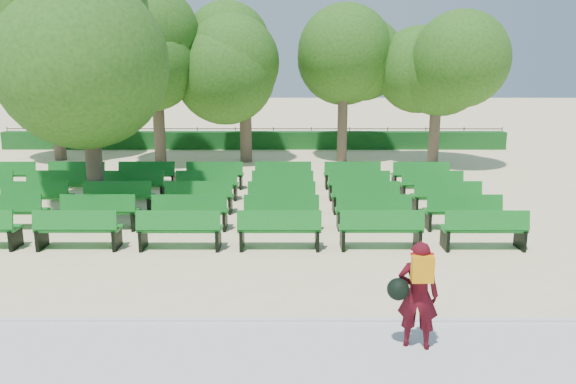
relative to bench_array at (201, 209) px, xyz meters
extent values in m
plane|color=beige|center=(0.79, -1.08, -0.10)|extent=(120.00, 120.00, 0.00)
cube|color=silver|center=(0.79, -8.48, -0.07)|extent=(30.00, 2.20, 0.06)
cube|color=silver|center=(0.79, -7.33, -0.05)|extent=(30.00, 0.12, 0.10)
cube|color=#134D1A|center=(0.79, 12.92, 0.35)|extent=(26.00, 0.70, 0.90)
cube|color=#136F1F|center=(0.00, 0.02, 0.39)|extent=(1.98, 0.60, 0.07)
cube|color=#136F1F|center=(0.00, -0.21, 0.66)|extent=(1.97, 0.21, 0.46)
cylinder|color=brown|center=(-3.09, 0.06, 1.62)|extent=(0.48, 0.48, 3.44)
ellipsoid|color=#2B5D19|center=(-3.09, 0.06, 4.68)|extent=(4.87, 4.87, 4.38)
imported|color=#440913|center=(4.55, -8.19, 0.80)|extent=(0.70, 0.56, 1.68)
cube|color=orange|center=(4.55, -8.38, 1.28)|extent=(0.31, 0.16, 0.39)
sphere|color=black|center=(4.23, -8.25, 0.91)|extent=(0.34, 0.34, 0.34)
camera|label=1|loc=(2.60, -16.08, 4.18)|focal=35.00mm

